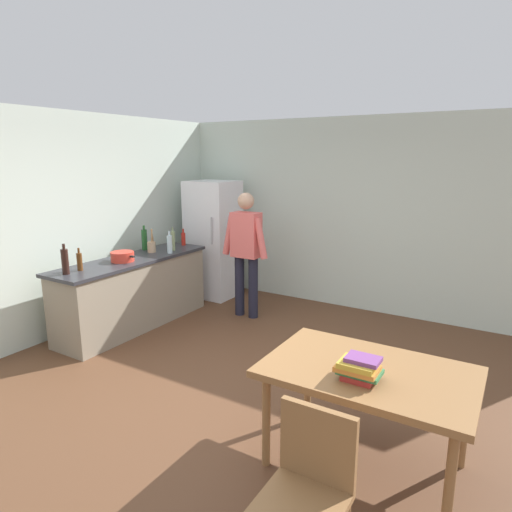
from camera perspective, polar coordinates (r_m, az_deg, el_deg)
ground_plane at (r=4.35m, az=-3.82°, el=-17.20°), size 14.00×14.00×0.00m
wall_back at (r=6.50m, az=11.35°, el=5.26°), size 6.40×0.12×2.70m
wall_left at (r=5.85m, az=-24.25°, el=3.58°), size 0.12×5.60×2.70m
kitchen_counter at (r=5.95m, az=-15.39°, el=-4.49°), size 0.64×2.20×0.90m
refrigerator at (r=6.94m, az=-5.47°, el=2.15°), size 0.70×0.67×1.80m
person at (r=5.95m, az=-1.30°, el=1.20°), size 0.70×0.22×1.70m
dining_table at (r=3.24m, az=14.16°, el=-15.09°), size 1.40×0.90×0.75m
chair at (r=2.56m, az=6.71°, el=-27.07°), size 0.42×0.42×0.91m
cooking_pot at (r=5.69m, az=-16.77°, el=-0.07°), size 0.40×0.28×0.12m
utensil_jar at (r=6.13m, az=-13.26°, el=1.20°), size 0.11×0.11×0.32m
bottle_wine_green at (r=6.30m, az=-14.13°, el=2.08°), size 0.08×0.08×0.34m
bottle_water_clear at (r=6.00m, az=-11.04°, el=1.53°), size 0.07×0.07×0.30m
bottle_vinegar_tall at (r=6.17m, az=-10.61°, el=1.95°), size 0.06×0.06×0.32m
bottle_wine_dark at (r=5.27m, az=-23.32°, el=-0.63°), size 0.08×0.08×0.34m
bottle_sauce_red at (r=6.52m, az=-9.31°, el=2.21°), size 0.06×0.06×0.24m
bottle_beer_brown at (r=5.38m, az=-21.72°, el=-0.65°), size 0.06×0.06×0.26m
book_stack at (r=3.02m, az=13.10°, el=-13.87°), size 0.28×0.22×0.16m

